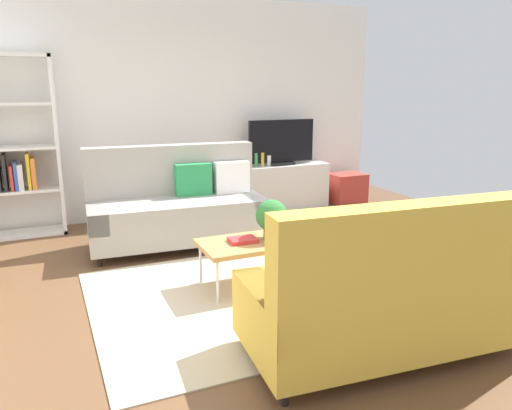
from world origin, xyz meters
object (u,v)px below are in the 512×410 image
Objects in this scene: vase_0 at (242,161)px; bottle_2 at (269,161)px; coffee_table at (262,243)px; tv at (281,143)px; couch_beige at (178,206)px; storage_trunk at (347,188)px; couch_green at (391,292)px; potted_plant at (272,217)px; bottle_0 at (256,160)px; tv_console at (280,186)px; bookshelf at (6,156)px; table_book_0 at (243,240)px; bottle_1 at (262,159)px.

bottle_2 is at bearing -13.48° from vase_0.
tv is (1.44, 2.47, 0.56)m from coffee_table.
storage_trunk is (2.92, 0.97, -0.23)m from couch_beige.
couch_green reaches higher than bottle_2.
coffee_table is 2.12× the size of storage_trunk.
storage_trunk is 3.26× the size of vase_0.
couch_green is at bearing 106.70° from couch_beige.
couch_beige and couch_green have the same top height.
potted_plant is 2.24× the size of vase_0.
storage_trunk is 2.71× the size of bottle_0.
bottle_0 is at bearing 69.06° from potted_plant.
bookshelf is (-3.53, 0.02, 0.65)m from tv_console.
couch_beige reaches higher than coffee_table.
vase_0 is (0.58, 3.96, 0.27)m from couch_green.
potted_plant reaches higher than table_book_0.
potted_plant is (-1.35, -2.48, -0.33)m from tv.
vase_0 is (1.03, 2.53, 0.28)m from table_book_0.
tv_console is 1.40× the size of tv.
tv_console is at bearing 61.71° from potted_plant.
potted_plant is at bearing 111.98° from couch_beige.
bottle_2 is at bearing -143.60° from couch_beige.
bottle_0 reaches higher than potted_plant.
bottle_1 reaches higher than table_book_0.
tv is 5.18× the size of bottle_1.
couch_beige reaches higher than bottle_1.
couch_green is 1.40× the size of tv_console.
bookshelf is at bearing 129.71° from coffee_table.
bottle_1 is at bearing -141.90° from couch_beige.
vase_0 reaches higher than tv_console.
bookshelf reaches higher than bottle_1.
bottle_0 is (3.12, -0.06, -0.23)m from bookshelf.
coffee_table is 2.68m from bottle_0.
couch_beige reaches higher than bottle_0.
coffee_table is at bearing 108.62° from couch_beige.
bookshelf is 5.87× the size of potted_plant.
couch_green is 4.02m from vase_0.
table_book_0 is at bearing -116.37° from bottle_0.
bottle_0 is at bearing 177.72° from storage_trunk.
couch_beige is 1.77m from bottle_0.
table_book_0 is at bearing -123.06° from tv_console.
storage_trunk is at bearing -1.49° from bookshelf.
couch_green is at bearing -82.59° from potted_plant.
table_book_0 is (-0.18, 0.02, 0.04)m from coffee_table.
bottle_0 is 0.10m from bottle_1.
vase_0 is 0.83× the size of bottle_1.
tv is at bearing 2.83° from bottle_0.
bottle_2 is (3.32, -0.06, -0.25)m from bookshelf.
bottle_0 reaches higher than coffee_table.
table_book_0 is 1.61× the size of bottle_2.
couch_beige is 1.69m from vase_0.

